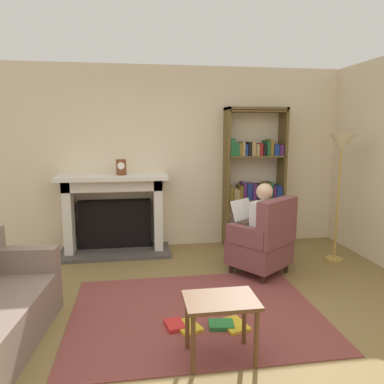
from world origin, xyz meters
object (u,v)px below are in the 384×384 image
(seated_reader, at_px, (257,224))
(armchair_reading, at_px, (264,241))
(side_table, at_px, (221,309))
(bookshelf, at_px, (254,182))
(fireplace, at_px, (114,212))
(mantel_clock, at_px, (121,167))
(floor_lamp, at_px, (341,154))

(seated_reader, bearing_deg, armchair_reading, 90.00)
(side_table, bearing_deg, bookshelf, 67.35)
(fireplace, bearing_deg, bookshelf, 0.92)
(mantel_clock, xyz_separation_m, armchair_reading, (1.74, -1.05, -0.83))
(seated_reader, distance_m, floor_lamp, 1.49)
(bookshelf, bearing_deg, fireplace, -179.08)
(seated_reader, xyz_separation_m, floor_lamp, (1.21, 0.23, 0.84))
(side_table, bearing_deg, fireplace, 109.04)
(bookshelf, height_order, seated_reader, bookshelf)
(fireplace, relative_size, floor_lamp, 0.91)
(armchair_reading, height_order, side_table, armchair_reading)
(fireplace, relative_size, seated_reader, 1.38)
(fireplace, distance_m, armchair_reading, 2.19)
(armchair_reading, relative_size, floor_lamp, 0.56)
(fireplace, height_order, mantel_clock, mantel_clock)
(bookshelf, height_order, side_table, bookshelf)
(seated_reader, distance_m, side_table, 1.89)
(seated_reader, bearing_deg, mantel_clock, -66.43)
(side_table, xyz_separation_m, floor_lamp, (2.05, 1.91, 1.04))
(bookshelf, bearing_deg, mantel_clock, -176.07)
(mantel_clock, bearing_deg, seated_reader, -29.94)
(armchair_reading, xyz_separation_m, seated_reader, (-0.07, 0.09, 0.20))
(seated_reader, bearing_deg, side_table, 26.82)
(armchair_reading, bearing_deg, mantel_clock, -67.76)
(mantel_clock, height_order, bookshelf, bookshelf)
(mantel_clock, relative_size, side_table, 0.39)
(seated_reader, relative_size, side_table, 2.04)
(mantel_clock, height_order, side_table, mantel_clock)
(fireplace, bearing_deg, side_table, -70.96)
(mantel_clock, distance_m, floor_lamp, 2.97)
(fireplace, bearing_deg, seated_reader, -30.70)
(fireplace, xyz_separation_m, armchair_reading, (1.86, -1.16, -0.18))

